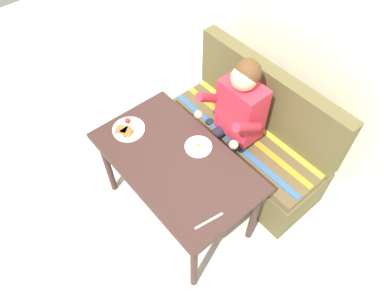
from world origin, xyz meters
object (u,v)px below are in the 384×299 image
at_px(table, 176,167).
at_px(plate_breakfast, 128,129).
at_px(person, 234,116).
at_px(knife, 209,221).
at_px(couch, 247,140).
at_px(plate_eggs, 198,147).

bearing_deg(table, plate_breakfast, -167.10).
relative_size(table, plate_breakfast, 5.01).
bearing_deg(person, knife, -54.22).
relative_size(couch, plate_eggs, 7.39).
bearing_deg(plate_breakfast, couch, 63.48).
distance_m(plate_eggs, knife, 0.57).
xyz_separation_m(person, plate_eggs, (0.05, -0.40, -0.00)).
height_order(table, person, person).
relative_size(couch, person, 1.19).
bearing_deg(table, plate_eggs, 83.93).
xyz_separation_m(plate_eggs, knife, (0.47, -0.32, -0.01)).
bearing_deg(plate_eggs, plate_breakfast, -147.23).
distance_m(table, person, 0.60).
bearing_deg(plate_eggs, table, -96.07).
distance_m(plate_breakfast, knife, 0.92).
bearing_deg(plate_eggs, knife, -34.41).
height_order(table, couch, couch).
relative_size(plate_breakfast, plate_eggs, 1.23).
bearing_deg(table, couch, 90.00).
bearing_deg(person, couch, 81.26).
height_order(person, knife, person).
relative_size(couch, knife, 7.20).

